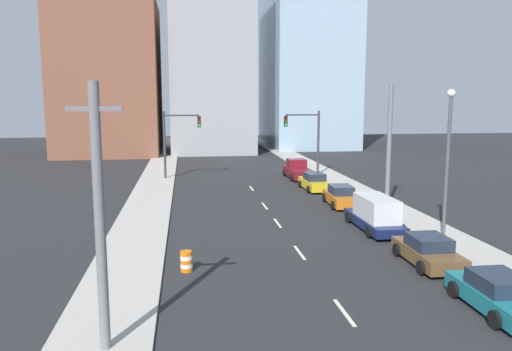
{
  "coord_description": "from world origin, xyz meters",
  "views": [
    {
      "loc": [
        -5.69,
        -7.91,
        7.82
      ],
      "look_at": [
        -0.56,
        28.39,
        2.2
      ],
      "focal_mm": 35.0,
      "sensor_mm": 36.0,
      "label": 1
    }
  ],
  "objects_px": {
    "box_truck_navy": "(375,214)",
    "sedan_orange": "(341,196)",
    "traffic_barrel": "(186,261)",
    "sedan_brown": "(428,251)",
    "traffic_signal_left": "(174,136)",
    "pickup_truck_maroon": "(298,170)",
    "utility_pole_left_near": "(100,218)",
    "utility_pole_right_mid": "(389,146)",
    "street_lamp": "(448,154)",
    "traffic_signal_right": "(309,135)",
    "sedan_yellow": "(314,182)",
    "sedan_teal": "(498,294)"
  },
  "relations": [
    {
      "from": "street_lamp",
      "to": "sedan_teal",
      "type": "height_order",
      "value": "street_lamp"
    },
    {
      "from": "traffic_signal_left",
      "to": "traffic_signal_right",
      "type": "height_order",
      "value": "same"
    },
    {
      "from": "traffic_signal_right",
      "to": "utility_pole_right_mid",
      "type": "bearing_deg",
      "value": -83.58
    },
    {
      "from": "traffic_signal_right",
      "to": "sedan_teal",
      "type": "relative_size",
      "value": 1.48
    },
    {
      "from": "sedan_yellow",
      "to": "utility_pole_left_near",
      "type": "bearing_deg",
      "value": -118.75
    },
    {
      "from": "traffic_barrel",
      "to": "sedan_brown",
      "type": "distance_m",
      "value": 11.46
    },
    {
      "from": "sedan_brown",
      "to": "sedan_teal",
      "type": "bearing_deg",
      "value": -88.93
    },
    {
      "from": "utility_pole_right_mid",
      "to": "sedan_yellow",
      "type": "relative_size",
      "value": 1.92
    },
    {
      "from": "traffic_signal_right",
      "to": "street_lamp",
      "type": "xyz_separation_m",
      "value": [
        1.75,
        -24.09,
        0.6
      ]
    },
    {
      "from": "utility_pole_right_mid",
      "to": "sedan_orange",
      "type": "height_order",
      "value": "utility_pole_right_mid"
    },
    {
      "from": "sedan_teal",
      "to": "box_truck_navy",
      "type": "relative_size",
      "value": 0.77
    },
    {
      "from": "traffic_signal_left",
      "to": "sedan_yellow",
      "type": "bearing_deg",
      "value": -33.0
    },
    {
      "from": "traffic_signal_left",
      "to": "traffic_barrel",
      "type": "distance_m",
      "value": 27.61
    },
    {
      "from": "utility_pole_left_near",
      "to": "traffic_barrel",
      "type": "bearing_deg",
      "value": 70.38
    },
    {
      "from": "utility_pole_left_near",
      "to": "sedan_brown",
      "type": "distance_m",
      "value": 15.82
    },
    {
      "from": "traffic_signal_left",
      "to": "utility_pole_right_mid",
      "type": "height_order",
      "value": "utility_pole_right_mid"
    },
    {
      "from": "utility_pole_left_near",
      "to": "utility_pole_right_mid",
      "type": "xyz_separation_m",
      "value": [
        16.88,
        18.43,
        0.24
      ]
    },
    {
      "from": "box_truck_navy",
      "to": "utility_pole_left_near",
      "type": "bearing_deg",
      "value": -137.19
    },
    {
      "from": "street_lamp",
      "to": "box_truck_navy",
      "type": "distance_m",
      "value": 5.52
    },
    {
      "from": "traffic_barrel",
      "to": "sedan_brown",
      "type": "bearing_deg",
      "value": -3.03
    },
    {
      "from": "traffic_signal_left",
      "to": "pickup_truck_maroon",
      "type": "xyz_separation_m",
      "value": [
        12.17,
        -1.25,
        -3.48
      ]
    },
    {
      "from": "sedan_teal",
      "to": "pickup_truck_maroon",
      "type": "relative_size",
      "value": 0.82
    },
    {
      "from": "street_lamp",
      "to": "sedan_yellow",
      "type": "height_order",
      "value": "street_lamp"
    },
    {
      "from": "traffic_signal_right",
      "to": "utility_pole_right_mid",
      "type": "xyz_separation_m",
      "value": [
        1.8,
        -15.98,
        0.28
      ]
    },
    {
      "from": "sedan_orange",
      "to": "pickup_truck_maroon",
      "type": "distance_m",
      "value": 13.23
    },
    {
      "from": "traffic_signal_left",
      "to": "sedan_yellow",
      "type": "distance_m",
      "value": 14.89
    },
    {
      "from": "traffic_signal_left",
      "to": "sedan_yellow",
      "type": "relative_size",
      "value": 1.45
    },
    {
      "from": "utility_pole_right_mid",
      "to": "sedan_teal",
      "type": "distance_m",
      "value": 18.0
    },
    {
      "from": "traffic_signal_right",
      "to": "pickup_truck_maroon",
      "type": "distance_m",
      "value": 3.96
    },
    {
      "from": "sedan_teal",
      "to": "sedan_orange",
      "type": "distance_m",
      "value": 18.84
    },
    {
      "from": "traffic_barrel",
      "to": "traffic_signal_right",
      "type": "bearing_deg",
      "value": 65.33
    },
    {
      "from": "traffic_signal_right",
      "to": "utility_pole_left_near",
      "type": "relative_size",
      "value": 0.8
    },
    {
      "from": "pickup_truck_maroon",
      "to": "utility_pole_right_mid",
      "type": "bearing_deg",
      "value": -78.82
    },
    {
      "from": "traffic_signal_right",
      "to": "sedan_orange",
      "type": "relative_size",
      "value": 1.45
    },
    {
      "from": "traffic_signal_left",
      "to": "sedan_brown",
      "type": "height_order",
      "value": "traffic_signal_left"
    },
    {
      "from": "utility_pole_right_mid",
      "to": "box_truck_navy",
      "type": "relative_size",
      "value": 1.52
    },
    {
      "from": "utility_pole_right_mid",
      "to": "street_lamp",
      "type": "relative_size",
      "value": 1.06
    },
    {
      "from": "traffic_signal_right",
      "to": "traffic_barrel",
      "type": "bearing_deg",
      "value": -114.67
    },
    {
      "from": "utility_pole_left_near",
      "to": "utility_pole_right_mid",
      "type": "relative_size",
      "value": 0.95
    },
    {
      "from": "traffic_barrel",
      "to": "box_truck_navy",
      "type": "xyz_separation_m",
      "value": [
        11.3,
        5.8,
        0.51
      ]
    },
    {
      "from": "traffic_signal_left",
      "to": "sedan_orange",
      "type": "height_order",
      "value": "traffic_signal_left"
    },
    {
      "from": "sedan_brown",
      "to": "sedan_yellow",
      "type": "relative_size",
      "value": 0.97
    },
    {
      "from": "traffic_signal_left",
      "to": "box_truck_navy",
      "type": "bearing_deg",
      "value": -60.23
    },
    {
      "from": "box_truck_navy",
      "to": "pickup_truck_maroon",
      "type": "height_order",
      "value": "box_truck_navy"
    },
    {
      "from": "utility_pole_left_near",
      "to": "street_lamp",
      "type": "distance_m",
      "value": 19.75
    },
    {
      "from": "sedan_yellow",
      "to": "sedan_teal",
      "type": "bearing_deg",
      "value": -90.79
    },
    {
      "from": "utility_pole_right_mid",
      "to": "sedan_brown",
      "type": "height_order",
      "value": "utility_pole_right_mid"
    },
    {
      "from": "traffic_signal_left",
      "to": "utility_pole_right_mid",
      "type": "distance_m",
      "value": 22.17
    },
    {
      "from": "utility_pole_right_mid",
      "to": "box_truck_navy",
      "type": "height_order",
      "value": "utility_pole_right_mid"
    },
    {
      "from": "box_truck_navy",
      "to": "sedan_orange",
      "type": "height_order",
      "value": "box_truck_navy"
    }
  ]
}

